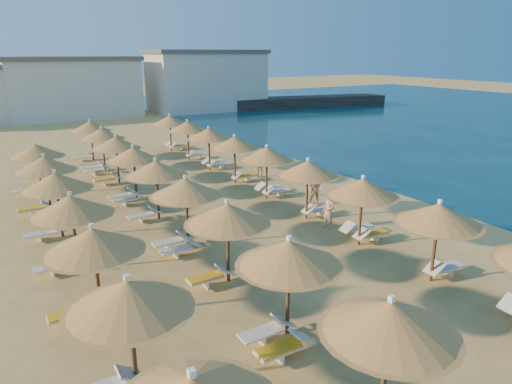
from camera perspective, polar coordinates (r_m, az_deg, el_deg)
ground at (r=19.08m, az=3.68°, el=-7.23°), size 220.00×220.00×0.00m
jetty at (r=67.76m, az=4.09°, el=11.09°), size 30.19×9.98×1.50m
hotel_blocks at (r=61.65m, az=-19.71°, el=12.32°), size 46.72×10.62×8.10m
parasol_row_east at (r=21.88m, az=6.51°, el=2.84°), size 3.03×40.10×3.06m
parasol_row_west at (r=18.89m, az=-8.77°, el=0.43°), size 3.03×40.10×3.06m
parasol_row_inland at (r=17.82m, az=-22.12°, el=-1.70°), size 3.03×25.27×3.06m
loungers at (r=20.22m, az=-3.87°, el=-4.73°), size 13.76×38.52×0.66m
beachgoer_b at (r=24.26m, az=7.39°, el=0.37°), size 1.08×1.13×1.84m
beachgoer_a at (r=21.27m, az=9.07°, el=-2.34°), size 0.49×0.67×1.69m
beachgoer_c at (r=29.71m, az=0.45°, el=3.47°), size 1.01×0.95×1.67m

